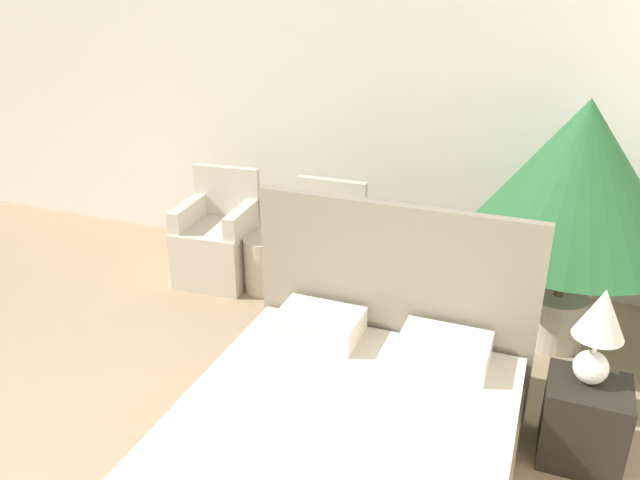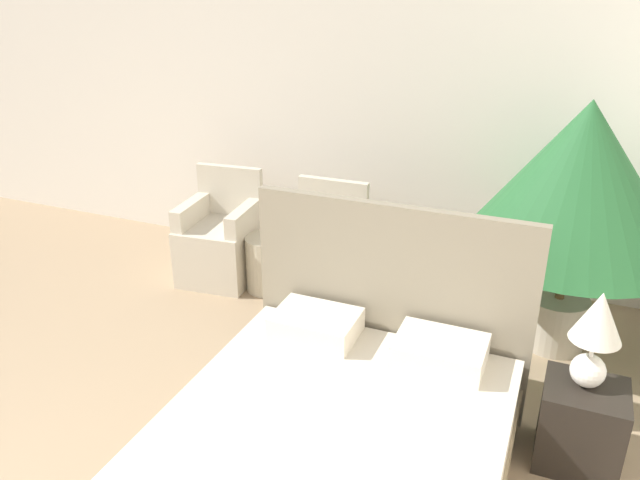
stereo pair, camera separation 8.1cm
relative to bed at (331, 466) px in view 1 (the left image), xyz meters
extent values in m
cube|color=silver|center=(-1.12, 2.73, 1.19)|extent=(10.00, 0.06, 2.90)
cube|color=beige|center=(0.00, -0.10, 0.09)|extent=(1.56, 2.08, 0.20)
cube|color=gray|center=(0.00, 0.99, 0.35)|extent=(1.62, 0.06, 1.22)
cube|color=silver|center=(-0.36, 0.75, 0.26)|extent=(0.47, 0.34, 0.14)
cube|color=silver|center=(0.36, 0.75, 0.26)|extent=(0.47, 0.34, 0.14)
cube|color=beige|center=(-1.72, 1.93, -0.02)|extent=(0.62, 0.64, 0.48)
cube|color=beige|center=(-1.75, 2.19, 0.43)|extent=(0.57, 0.11, 0.42)
cube|color=beige|center=(-1.95, 1.90, 0.31)|extent=(0.15, 0.54, 0.18)
cube|color=beige|center=(-1.49, 1.95, 0.31)|extent=(0.15, 0.54, 0.18)
cube|color=beige|center=(-0.82, 1.93, -0.02)|extent=(0.58, 0.60, 0.48)
cube|color=beige|center=(-0.82, 2.19, 0.43)|extent=(0.57, 0.07, 0.42)
cube|color=beige|center=(-1.05, 1.92, 0.31)|extent=(0.11, 0.53, 0.18)
cube|color=beige|center=(-0.59, 1.93, 0.31)|extent=(0.11, 0.53, 0.18)
cylinder|color=beige|center=(0.91, 1.93, -0.08)|extent=(0.41, 0.41, 0.36)
cylinder|color=brown|center=(0.91, 1.93, 0.29)|extent=(0.06, 0.06, 0.37)
cone|color=#235B2D|center=(0.91, 1.93, 0.95)|extent=(1.40, 1.40, 0.95)
cube|color=black|center=(1.10, 0.80, -0.03)|extent=(0.41, 0.37, 0.46)
sphere|color=white|center=(1.08, 0.82, 0.29)|extent=(0.17, 0.17, 0.17)
cylinder|color=white|center=(1.08, 0.82, 0.42)|extent=(0.02, 0.02, 0.10)
cone|color=beige|center=(1.08, 0.82, 0.60)|extent=(0.25, 0.25, 0.26)
cylinder|color=#B7AD93|center=(-1.27, 1.90, -0.03)|extent=(0.34, 0.34, 0.45)
camera|label=1|loc=(0.77, -2.10, 2.12)|focal=35.00mm
camera|label=2|loc=(0.85, -2.07, 2.12)|focal=35.00mm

